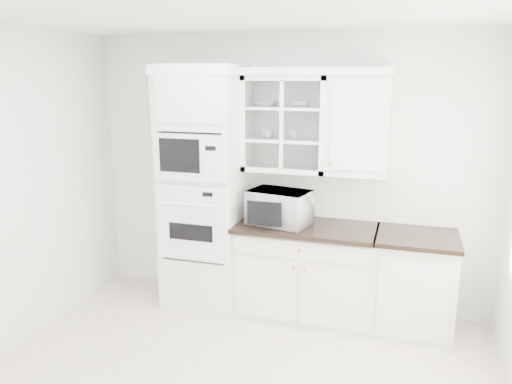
% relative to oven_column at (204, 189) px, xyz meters
% --- Properties ---
extents(room_shell, '(4.00, 3.50, 2.70)m').
position_rel_oven_column_xyz_m(room_shell, '(0.75, -0.99, 0.58)').
color(room_shell, white).
rests_on(room_shell, ground).
extents(oven_column, '(0.76, 0.68, 2.40)m').
position_rel_oven_column_xyz_m(oven_column, '(0.00, 0.00, 0.00)').
color(oven_column, white).
rests_on(oven_column, ground).
extents(base_cabinet_run, '(1.32, 0.67, 0.92)m').
position_rel_oven_column_xyz_m(base_cabinet_run, '(1.03, 0.03, -0.74)').
color(base_cabinet_run, white).
rests_on(base_cabinet_run, ground).
extents(extra_base_cabinet, '(0.72, 0.67, 0.92)m').
position_rel_oven_column_xyz_m(extra_base_cabinet, '(2.03, 0.03, -0.74)').
color(extra_base_cabinet, white).
rests_on(extra_base_cabinet, ground).
extents(upper_cabinet_glass, '(0.80, 0.33, 0.90)m').
position_rel_oven_column_xyz_m(upper_cabinet_glass, '(0.78, 0.17, 0.65)').
color(upper_cabinet_glass, white).
rests_on(upper_cabinet_glass, room_shell).
extents(upper_cabinet_solid, '(0.55, 0.33, 0.90)m').
position_rel_oven_column_xyz_m(upper_cabinet_solid, '(1.46, 0.17, 0.65)').
color(upper_cabinet_solid, white).
rests_on(upper_cabinet_solid, room_shell).
extents(crown_molding, '(2.14, 0.38, 0.07)m').
position_rel_oven_column_xyz_m(crown_molding, '(0.68, 0.14, 1.14)').
color(crown_molding, white).
rests_on(crown_molding, room_shell).
extents(countertop_microwave, '(0.64, 0.56, 0.32)m').
position_rel_oven_column_xyz_m(countertop_microwave, '(0.77, 0.00, -0.12)').
color(countertop_microwave, white).
rests_on(countertop_microwave, base_cabinet_run).
extents(bowl_a, '(0.25, 0.25, 0.05)m').
position_rel_oven_column_xyz_m(bowl_a, '(0.57, 0.19, 0.84)').
color(bowl_a, white).
rests_on(bowl_a, upper_cabinet_glass).
extents(bowl_b, '(0.21, 0.21, 0.06)m').
position_rel_oven_column_xyz_m(bowl_b, '(0.91, 0.18, 0.84)').
color(bowl_b, white).
rests_on(bowl_b, upper_cabinet_glass).
extents(cup_a, '(0.14, 0.14, 0.09)m').
position_rel_oven_column_xyz_m(cup_a, '(0.59, 0.18, 0.55)').
color(cup_a, white).
rests_on(cup_a, upper_cabinet_glass).
extents(cup_b, '(0.09, 0.09, 0.08)m').
position_rel_oven_column_xyz_m(cup_b, '(0.85, 0.17, 0.55)').
color(cup_b, white).
rests_on(cup_b, upper_cabinet_glass).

